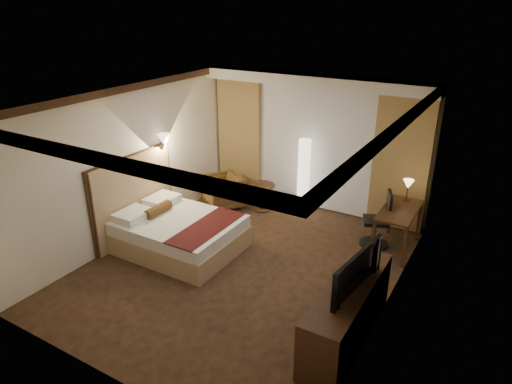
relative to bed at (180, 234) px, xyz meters
The scene contains 21 objects.
floor 1.26m from the bed, ahead, with size 4.50×5.50×0.01m, color black.
ceiling 2.71m from the bed, ahead, with size 4.50×5.50×0.01m, color white.
back_wall 3.26m from the bed, 66.65° to the left, with size 4.50×0.02×2.70m, color beige.
left_wall 1.48m from the bed, behind, with size 0.02×5.50×2.70m, color beige.
right_wall 3.63m from the bed, ahead, with size 0.02×5.50×2.70m, color beige.
crown_molding 2.65m from the bed, ahead, with size 4.50×5.50×0.12m, color black, non-canonical shape.
soffit 3.67m from the bed, 64.66° to the left, with size 4.50×0.50×0.20m, color white.
curtain_sheer 3.16m from the bed, 66.04° to the left, with size 2.48×0.04×2.45m, color silver.
curtain_left_drape 2.89m from the bed, 100.13° to the left, with size 1.00×0.14×2.45m, color #A57D4B.
curtain_right_drape 4.08m from the bed, 42.61° to the left, with size 1.00×0.14×2.45m, color #A57D4B.
wall_sconce 1.76m from the bed, 138.97° to the left, with size 0.24×0.24×0.24m, color white, non-canonical shape.
bed is the anchor object (origin of this frame).
headboard 1.08m from the bed, behind, with size 0.12×1.81×1.50m, color tan, non-canonical shape.
armchair 1.85m from the bed, 100.81° to the left, with size 0.72×0.67×0.74m, color #462E15.
side_table 2.13m from the bed, 78.69° to the left, with size 0.50×0.50×0.55m, color black, non-canonical shape.
floor_lamp 2.72m from the bed, 64.24° to the left, with size 0.32×0.32×1.52m, color white, non-canonical shape.
desk 3.68m from the bed, 30.51° to the left, with size 0.55×1.15×0.75m, color black, non-canonical shape.
desk_lamp 3.96m from the bed, 35.89° to the left, with size 0.18×0.18×0.34m, color #FFD899, non-canonical shape.
office_chair 3.36m from the bed, 32.89° to the left, with size 0.49×0.49×1.01m, color black, non-canonical shape.
dresser 3.30m from the bed, 12.11° to the right, with size 0.50×1.98×0.77m, color black, non-canonical shape.
television 3.37m from the bed, 12.22° to the right, with size 1.16×0.67×0.15m, color black.
Camera 1 is at (3.36, -5.32, 3.96)m, focal length 32.00 mm.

